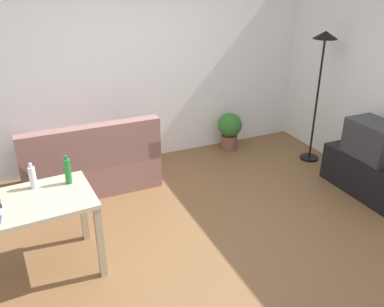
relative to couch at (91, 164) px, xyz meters
name	(u,v)px	position (x,y,z in m)	size (l,w,h in m)	color
ground_plane	(203,240)	(0.80, -1.59, -0.32)	(5.20, 4.40, 0.02)	brown
wall_rear	(133,65)	(0.80, 0.61, 1.04)	(5.20, 0.10, 2.70)	white
couch	(91,164)	(0.00, 0.00, 0.00)	(1.63, 0.84, 0.92)	#996B66
tv_stand	(366,174)	(3.05, -1.52, -0.07)	(0.44, 1.10, 0.48)	black
tv	(373,140)	(3.06, -1.52, 0.39)	(0.41, 0.60, 0.44)	#2D2D33
torchiere_lamp	(322,62)	(3.05, -0.48, 1.10)	(0.32, 0.32, 1.81)	black
desk	(22,214)	(-0.83, -1.41, 0.34)	(1.24, 0.77, 0.76)	#C6B28E
potted_plant	(230,129)	(2.15, 0.31, 0.02)	(0.36, 0.36, 0.57)	brown
bottle_clear	(33,177)	(-0.69, -1.19, 0.56)	(0.06, 0.06, 0.24)	silver
bottle_green	(68,171)	(-0.39, -1.23, 0.57)	(0.06, 0.06, 0.28)	#1E722D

